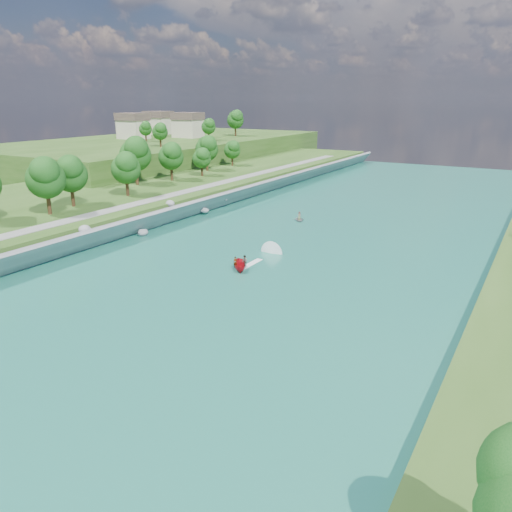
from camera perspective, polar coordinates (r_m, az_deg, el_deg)
The scene contains 10 objects.
ground at distance 55.12m, azimuth -8.28°, elevation -6.18°, with size 260.00×260.00×0.00m, color #2D5119.
river_water at distance 70.69m, azimuth 1.81°, elevation -0.54°, with size 55.00×240.00×0.10m, color #1A6659.
berm_west at distance 103.11m, azimuth -23.45°, elevation 4.79°, with size 45.00×240.00×3.50m, color #2D5119.
ridge_west at distance 177.20m, azimuth -10.28°, elevation 11.64°, with size 60.00×120.00×9.00m, color #2D5119.
riprap_bank at distance 84.53m, azimuth -14.07°, elevation 3.22°, with size 4.33×236.00×4.31m.
riverside_path at distance 89.42m, azimuth -16.83°, elevation 4.90°, with size 3.00×200.00×0.10m, color gray.
ridge_houses at distance 184.34m, azimuth -10.91°, elevation 14.58°, with size 29.50×29.50×8.40m.
trees_ridge at distance 172.96m, azimuth -6.11°, elevation 14.68°, with size 20.91×51.24×10.60m.
motorboat at distance 68.14m, azimuth -0.97°, elevation -0.68°, with size 3.60×18.66×2.00m.
raft at distance 93.99m, azimuth 4.96°, elevation 4.26°, with size 3.34×3.61×1.69m.
Camera 1 is at (32.05, -39.04, 22.05)m, focal length 35.00 mm.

